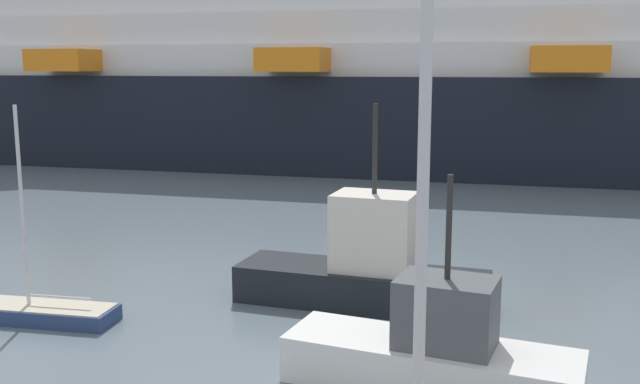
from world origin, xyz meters
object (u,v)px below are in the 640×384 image
(sailboat_1, at_px, (40,310))
(fishing_boat_1, at_px, (365,269))
(cruise_ship, at_px, (325,63))
(fishing_boat_0, at_px, (434,352))

(sailboat_1, xyz_separation_m, fishing_boat_1, (9.95, 4.47, 0.96))
(cruise_ship, bearing_deg, fishing_boat_0, -72.15)
(sailboat_1, height_order, fishing_boat_0, sailboat_1)
(fishing_boat_1, bearing_deg, sailboat_1, -152.74)
(sailboat_1, relative_size, fishing_boat_0, 0.91)
(sailboat_1, xyz_separation_m, cruise_ship, (-1.69, 41.64, 8.21))
(fishing_boat_1, relative_size, cruise_ship, 0.06)
(fishing_boat_0, distance_m, fishing_boat_1, 6.88)
(fishing_boat_0, xyz_separation_m, cruise_ship, (-14.78, 43.29, 7.54))
(sailboat_1, xyz_separation_m, fishing_boat_0, (13.09, -1.65, 0.66))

